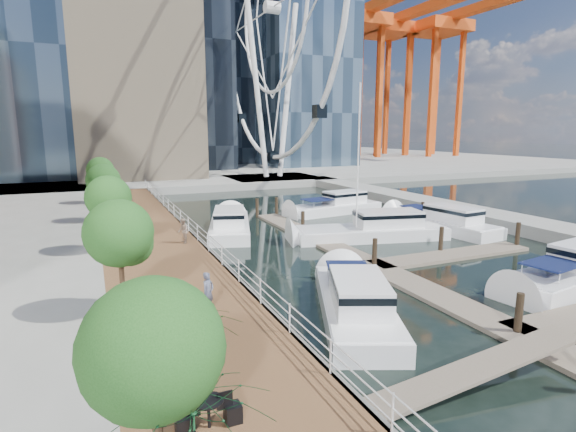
% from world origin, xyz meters
% --- Properties ---
extents(ground, '(520.00, 520.00, 0.00)m').
position_xyz_m(ground, '(0.00, 0.00, 0.00)').
color(ground, black).
rests_on(ground, ground).
extents(boardwalk, '(6.00, 60.00, 1.00)m').
position_xyz_m(boardwalk, '(-9.00, 15.00, 0.50)').
color(boardwalk, brown).
rests_on(boardwalk, ground).
extents(seawall, '(0.25, 60.00, 1.00)m').
position_xyz_m(seawall, '(-6.00, 15.00, 0.50)').
color(seawall, '#595954').
rests_on(seawall, ground).
extents(land_far, '(200.00, 114.00, 1.00)m').
position_xyz_m(land_far, '(0.00, 102.00, 0.50)').
color(land_far, gray).
rests_on(land_far, ground).
extents(breakwater, '(4.00, 60.00, 1.00)m').
position_xyz_m(breakwater, '(20.00, 20.00, 0.50)').
color(breakwater, gray).
rests_on(breakwater, ground).
extents(pier, '(14.00, 12.00, 1.00)m').
position_xyz_m(pier, '(14.00, 52.00, 0.50)').
color(pier, gray).
rests_on(pier, ground).
extents(railing, '(0.10, 60.00, 1.05)m').
position_xyz_m(railing, '(-6.10, 15.00, 1.52)').
color(railing, white).
rests_on(railing, boardwalk).
extents(floating_docks, '(16.00, 34.00, 2.60)m').
position_xyz_m(floating_docks, '(7.97, 9.98, 0.49)').
color(floating_docks, '#6D6051').
rests_on(floating_docks, ground).
extents(ferris_wheel, '(5.80, 45.60, 47.80)m').
position_xyz_m(ferris_wheel, '(14.00, 52.00, 25.92)').
color(ferris_wheel, white).
rests_on(ferris_wheel, ground).
extents(port_cranes, '(40.00, 52.00, 38.00)m').
position_xyz_m(port_cranes, '(67.67, 95.67, 20.00)').
color(port_cranes, '#D84C14').
rests_on(port_cranes, ground).
extents(street_trees, '(2.60, 42.60, 4.60)m').
position_xyz_m(street_trees, '(-11.40, 14.00, 4.29)').
color(street_trees, '#3F2B1C').
rests_on(street_trees, ground).
extents(cafe_tables, '(2.50, 13.70, 0.74)m').
position_xyz_m(cafe_tables, '(-10.40, -2.00, 1.37)').
color(cafe_tables, black).
rests_on(cafe_tables, ground).
extents(yacht_foreground, '(11.11, 4.41, 2.15)m').
position_xyz_m(yacht_foreground, '(10.91, 1.11, 0.00)').
color(yacht_foreground, white).
rests_on(yacht_foreground, ground).
extents(pedestrian_near, '(0.70, 0.67, 1.62)m').
position_xyz_m(pedestrian_near, '(-8.29, 3.05, 1.81)').
color(pedestrian_near, '#4B4F64').
rests_on(pedestrian_near, boardwalk).
extents(pedestrian_mid, '(0.64, 0.81, 1.62)m').
position_xyz_m(pedestrian_mid, '(-7.11, 14.62, 1.81)').
color(pedestrian_mid, gray).
rests_on(pedestrian_mid, boardwalk).
extents(pedestrian_far, '(0.97, 0.47, 1.60)m').
position_xyz_m(pedestrian_far, '(-9.33, 28.97, 1.80)').
color(pedestrian_far, '#33373F').
rests_on(pedestrian_far, boardwalk).
extents(moored_yachts, '(21.47, 35.09, 11.50)m').
position_xyz_m(moored_yachts, '(6.43, 13.81, 0.00)').
color(moored_yachts, white).
rests_on(moored_yachts, ground).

